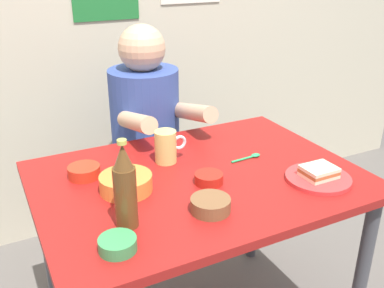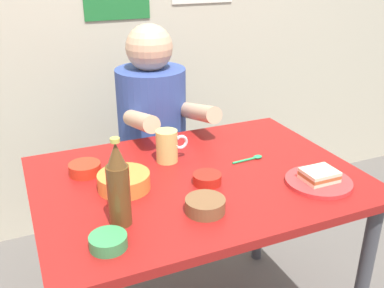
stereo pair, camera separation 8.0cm
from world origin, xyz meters
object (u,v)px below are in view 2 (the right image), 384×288
plate_orange (318,182)px  beer_bottle (118,186)px  dip_bowl_green (108,241)px  dining_table (198,199)px  beer_mug (167,146)px  stool (155,190)px  sandwich (319,175)px  person_seated (153,113)px

plate_orange → beer_bottle: beer_bottle is taller
dip_bowl_green → beer_bottle: bearing=58.3°
dining_table → beer_bottle: bearing=-151.1°
dip_bowl_green → beer_mug: bearing=52.6°
stool → sandwich: bearing=-70.4°
beer_bottle → sandwich: bearing=-3.1°
person_seated → plate_orange: size_ratio=3.27×
person_seated → sandwich: 0.88m
stool → beer_mug: 0.66m
person_seated → dining_table: bearing=-94.3°
stool → dip_bowl_green: (-0.42, -0.90, 0.41)m
person_seated → plate_orange: (0.30, -0.83, -0.02)m
person_seated → sandwich: bearing=-70.2°
sandwich → dip_bowl_green: sandwich is taller
dining_table → stool: bearing=85.8°
stool → sandwich: sandwich is taller
stool → sandwich: (0.30, -0.84, 0.42)m
dining_table → person_seated: (0.05, 0.62, 0.12)m
person_seated → beer_bottle: size_ratio=2.75×
sandwich → beer_bottle: (-0.66, 0.04, 0.09)m
dining_table → stool: size_ratio=2.44×
dining_table → beer_mug: (-0.05, 0.15, 0.15)m
dining_table → person_seated: bearing=85.7°
beer_bottle → plate_orange: bearing=-3.1°
stool → person_seated: person_seated is taller
sandwich → beer_mug: bearing=137.5°
beer_mug → dip_bowl_green: size_ratio=1.26×
plate_orange → beer_mug: 0.54m
stool → beer_bottle: (-0.36, -0.81, 0.51)m
beer_mug → beer_bottle: bearing=-128.9°
beer_mug → plate_orange: bearing=-42.5°
stool → sandwich: size_ratio=4.09×
person_seated → beer_bottle: (-0.36, -0.79, 0.09)m
beer_mug → dip_bowl_green: bearing=-127.4°
person_seated → plate_orange: 0.88m
beer_mug → beer_bottle: 0.43m
plate_orange → dip_bowl_green: dip_bowl_green is taller
sandwich → beer_mug: beer_mug is taller
dining_table → sandwich: size_ratio=10.00×
beer_mug → stool: bearing=78.2°
person_seated → beer_mug: 0.48m
beer_bottle → stool: bearing=65.6°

